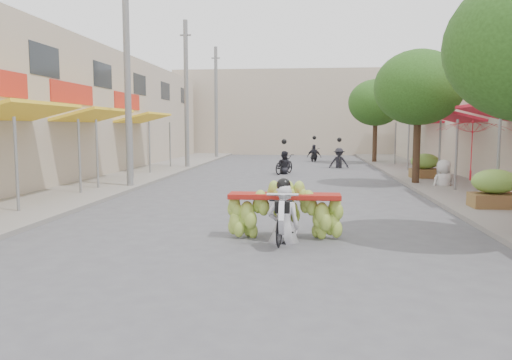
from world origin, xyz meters
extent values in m
plane|color=#535257|center=(0.00, 0.00, 0.00)|extent=(120.00, 120.00, 0.00)
cube|color=gray|center=(-7.00, 15.00, 0.06)|extent=(4.00, 60.00, 0.12)
cube|color=gray|center=(7.00, 15.00, 0.06)|extent=(4.00, 60.00, 0.12)
cube|color=yellow|center=(-7.12, 8.00, 2.75)|extent=(1.77, 4.00, 0.53)
cylinder|color=slate|center=(-6.30, 6.20, 1.27)|extent=(0.08, 0.08, 2.55)
cylinder|color=slate|center=(-6.30, 9.80, 1.27)|extent=(0.08, 0.08, 2.55)
cube|color=yellow|center=(-7.12, 13.00, 2.75)|extent=(1.77, 4.00, 0.53)
cylinder|color=slate|center=(-6.30, 11.20, 1.27)|extent=(0.08, 0.08, 2.55)
cylinder|color=slate|center=(-6.30, 14.80, 1.27)|extent=(0.08, 0.08, 2.55)
cube|color=red|center=(-8.00, 13.00, 3.60)|extent=(0.10, 3.50, 0.80)
cube|color=yellow|center=(-7.12, 19.00, 2.75)|extent=(1.77, 4.00, 0.53)
cylinder|color=slate|center=(-6.30, 17.20, 1.27)|extent=(0.08, 0.08, 2.55)
cylinder|color=slate|center=(-6.30, 20.80, 1.27)|extent=(0.08, 0.08, 2.55)
cube|color=red|center=(-8.00, 19.00, 3.60)|extent=(0.10, 3.50, 0.80)
cube|color=#1E2328|center=(-8.02, 11.00, 4.60)|extent=(0.08, 2.00, 1.10)
cube|color=#1E2328|center=(-8.02, 16.00, 4.60)|extent=(0.08, 2.00, 1.10)
cube|color=#1E2328|center=(-8.02, 21.00, 4.60)|extent=(0.08, 2.00, 1.10)
cube|color=#1E2328|center=(-8.02, 26.00, 4.60)|extent=(0.08, 2.00, 1.10)
cube|color=#1E2328|center=(-8.02, 31.00, 4.60)|extent=(0.08, 2.00, 1.10)
cube|color=red|center=(7.12, 10.00, 2.75)|extent=(1.77, 4.20, 0.53)
cylinder|color=slate|center=(6.30, 8.10, 1.27)|extent=(0.08, 0.08, 2.55)
cylinder|color=slate|center=(6.30, 11.90, 1.27)|extent=(0.08, 0.08, 2.55)
cube|color=red|center=(7.12, 16.00, 2.75)|extent=(1.77, 4.20, 0.53)
cylinder|color=slate|center=(6.30, 14.10, 1.27)|extent=(0.08, 0.08, 2.55)
cylinder|color=slate|center=(6.30, 17.90, 1.27)|extent=(0.08, 0.08, 2.55)
cube|color=red|center=(7.12, 22.00, 2.75)|extent=(1.77, 4.20, 0.53)
cylinder|color=slate|center=(6.30, 20.10, 1.27)|extent=(0.08, 0.08, 2.55)
cylinder|color=slate|center=(6.30, 23.90, 1.27)|extent=(0.08, 0.08, 2.55)
cube|color=#BAA993|center=(0.00, 38.00, 3.50)|extent=(20.00, 6.00, 7.00)
cylinder|color=slate|center=(-5.40, 12.00, 4.00)|extent=(0.24, 0.24, 8.00)
cylinder|color=slate|center=(-5.40, 21.00, 4.00)|extent=(0.24, 0.24, 8.00)
cube|color=slate|center=(-5.40, 21.00, 7.20)|extent=(0.60, 0.08, 0.08)
cylinder|color=slate|center=(-5.40, 30.00, 4.00)|extent=(0.24, 0.24, 8.00)
cube|color=slate|center=(-5.40, 30.00, 7.20)|extent=(0.60, 0.08, 0.08)
cylinder|color=#3A2719|center=(5.40, 14.00, 1.60)|extent=(0.28, 0.28, 3.20)
ellipsoid|color=#285519|center=(5.40, 14.00, 3.80)|extent=(3.40, 3.40, 2.90)
cylinder|color=#3A2719|center=(5.40, 26.00, 1.60)|extent=(0.28, 0.28, 3.20)
ellipsoid|color=#285519|center=(5.40, 26.00, 3.80)|extent=(3.40, 3.40, 2.90)
cube|color=brown|center=(6.20, 8.00, 0.37)|extent=(1.20, 0.80, 0.50)
ellipsoid|color=#73A63E|center=(6.20, 8.00, 0.95)|extent=(1.20, 0.88, 0.66)
cube|color=brown|center=(6.20, 16.00, 0.37)|extent=(1.20, 0.80, 0.50)
ellipsoid|color=#73A63E|center=(6.20, 16.00, 0.95)|extent=(1.20, 0.88, 0.66)
imported|color=black|center=(0.70, 3.86, 0.48)|extent=(0.65, 1.67, 0.96)
cylinder|color=silver|center=(0.70, 3.21, 0.62)|extent=(0.10, 0.66, 0.66)
cube|color=black|center=(0.70, 3.31, 0.80)|extent=(0.28, 0.22, 0.22)
cylinder|color=silver|center=(0.70, 3.41, 1.02)|extent=(0.60, 0.05, 0.05)
cube|color=maroon|center=(0.70, 4.21, 0.88)|extent=(2.28, 0.55, 0.10)
imported|color=silver|center=(0.70, 3.81, 1.19)|extent=(0.64, 0.47, 1.77)
sphere|color=black|center=(0.70, 3.78, 2.04)|extent=(0.28, 0.28, 0.28)
imported|color=#B31723|center=(6.18, 9.86, 2.55)|extent=(2.20, 2.20, 1.90)
imported|color=silver|center=(6.24, 13.19, 1.08)|extent=(1.08, 0.85, 1.93)
imported|color=black|center=(0.05, 18.40, 0.47)|extent=(1.23, 1.79, 0.94)
imported|color=#222229|center=(0.05, 18.40, 1.12)|extent=(0.92, 0.75, 1.65)
sphere|color=black|center=(0.05, 18.40, 1.58)|extent=(0.26, 0.26, 0.26)
imported|color=black|center=(2.96, 22.33, 0.51)|extent=(0.51, 1.73, 1.01)
imported|color=#222229|center=(2.96, 22.33, 1.12)|extent=(1.06, 0.57, 1.65)
sphere|color=black|center=(2.96, 22.33, 1.58)|extent=(0.26, 0.26, 0.26)
imported|color=black|center=(1.65, 27.60, 0.43)|extent=(0.90, 1.62, 0.86)
imported|color=#222229|center=(1.65, 27.60, 1.12)|extent=(1.07, 0.75, 1.65)
sphere|color=black|center=(1.65, 27.60, 1.58)|extent=(0.26, 0.26, 0.26)
camera|label=1|loc=(1.14, -5.92, 2.29)|focal=35.00mm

